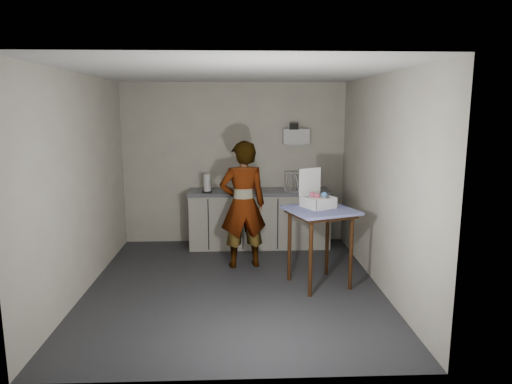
{
  "coord_description": "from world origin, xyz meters",
  "views": [
    {
      "loc": [
        0.05,
        -5.41,
        2.19
      ],
      "look_at": [
        0.29,
        0.45,
        1.11
      ],
      "focal_mm": 32.0,
      "sensor_mm": 36.0,
      "label": 1
    }
  ],
  "objects_px": {
    "kitchen_counter": "(259,220)",
    "dish_rack": "(297,186)",
    "soap_bottle": "(250,181)",
    "dark_bottle": "(247,183)",
    "side_table": "(320,219)",
    "standing_man": "(243,205)",
    "bakery_box": "(317,199)",
    "soda_can": "(253,187)",
    "paper_towel": "(207,183)"
  },
  "relations": [
    {
      "from": "side_table",
      "to": "standing_man",
      "type": "bearing_deg",
      "value": 122.39
    },
    {
      "from": "dark_bottle",
      "to": "dish_rack",
      "type": "xyz_separation_m",
      "value": [
        0.79,
        -0.08,
        -0.04
      ]
    },
    {
      "from": "soda_can",
      "to": "bakery_box",
      "type": "distance_m",
      "value": 1.72
    },
    {
      "from": "paper_towel",
      "to": "soap_bottle",
      "type": "bearing_deg",
      "value": 9.67
    },
    {
      "from": "paper_towel",
      "to": "dish_rack",
      "type": "distance_m",
      "value": 1.41
    },
    {
      "from": "side_table",
      "to": "dish_rack",
      "type": "relative_size",
      "value": 2.29
    },
    {
      "from": "side_table",
      "to": "dark_bottle",
      "type": "distance_m",
      "value": 1.95
    },
    {
      "from": "standing_man",
      "to": "bakery_box",
      "type": "distance_m",
      "value": 1.13
    },
    {
      "from": "bakery_box",
      "to": "kitchen_counter",
      "type": "bearing_deg",
      "value": 82.5
    },
    {
      "from": "paper_towel",
      "to": "soda_can",
      "type": "bearing_deg",
      "value": 5.58
    },
    {
      "from": "side_table",
      "to": "paper_towel",
      "type": "xyz_separation_m",
      "value": [
        -1.48,
        1.58,
        0.19
      ]
    },
    {
      "from": "dish_rack",
      "to": "side_table",
      "type": "bearing_deg",
      "value": -87.47
    },
    {
      "from": "dark_bottle",
      "to": "soda_can",
      "type": "bearing_deg",
      "value": -45.37
    },
    {
      "from": "soap_bottle",
      "to": "soda_can",
      "type": "relative_size",
      "value": 2.43
    },
    {
      "from": "bakery_box",
      "to": "paper_towel",
      "type": "bearing_deg",
      "value": 105.14
    },
    {
      "from": "dish_rack",
      "to": "bakery_box",
      "type": "xyz_separation_m",
      "value": [
        0.05,
        -1.56,
        0.11
      ]
    },
    {
      "from": "kitchen_counter",
      "to": "soap_bottle",
      "type": "relative_size",
      "value": 7.42
    },
    {
      "from": "soap_bottle",
      "to": "dish_rack",
      "type": "distance_m",
      "value": 0.75
    },
    {
      "from": "standing_man",
      "to": "bakery_box",
      "type": "relative_size",
      "value": 3.74
    },
    {
      "from": "standing_man",
      "to": "paper_towel",
      "type": "distance_m",
      "value": 1.02
    },
    {
      "from": "kitchen_counter",
      "to": "dark_bottle",
      "type": "bearing_deg",
      "value": 165.47
    },
    {
      "from": "bakery_box",
      "to": "side_table",
      "type": "bearing_deg",
      "value": -105.34
    },
    {
      "from": "standing_man",
      "to": "soda_can",
      "type": "relative_size",
      "value": 14.22
    },
    {
      "from": "side_table",
      "to": "standing_man",
      "type": "distance_m",
      "value": 1.19
    },
    {
      "from": "dark_bottle",
      "to": "dish_rack",
      "type": "relative_size",
      "value": 0.51
    },
    {
      "from": "bakery_box",
      "to": "standing_man",
      "type": "bearing_deg",
      "value": 116.13
    },
    {
      "from": "soda_can",
      "to": "bakery_box",
      "type": "height_order",
      "value": "bakery_box"
    },
    {
      "from": "soap_bottle",
      "to": "soda_can",
      "type": "xyz_separation_m",
      "value": [
        0.04,
        -0.04,
        -0.09
      ]
    },
    {
      "from": "standing_man",
      "to": "dish_rack",
      "type": "relative_size",
      "value": 4.13
    },
    {
      "from": "soda_can",
      "to": "bakery_box",
      "type": "relative_size",
      "value": 0.26
    },
    {
      "from": "soda_can",
      "to": "dish_rack",
      "type": "bearing_deg",
      "value": 0.78
    },
    {
      "from": "soap_bottle",
      "to": "dish_rack",
      "type": "bearing_deg",
      "value": -2.71
    },
    {
      "from": "standing_man",
      "to": "bakery_box",
      "type": "bearing_deg",
      "value": 135.76
    },
    {
      "from": "soap_bottle",
      "to": "bakery_box",
      "type": "distance_m",
      "value": 1.78
    },
    {
      "from": "kitchen_counter",
      "to": "bakery_box",
      "type": "distance_m",
      "value": 1.83
    },
    {
      "from": "soda_can",
      "to": "bakery_box",
      "type": "bearing_deg",
      "value": -64.12
    },
    {
      "from": "dish_rack",
      "to": "bakery_box",
      "type": "distance_m",
      "value": 1.56
    },
    {
      "from": "dish_rack",
      "to": "dark_bottle",
      "type": "bearing_deg",
      "value": 174.07
    },
    {
      "from": "soap_bottle",
      "to": "bakery_box",
      "type": "height_order",
      "value": "bakery_box"
    },
    {
      "from": "kitchen_counter",
      "to": "bakery_box",
      "type": "relative_size",
      "value": 4.75
    },
    {
      "from": "kitchen_counter",
      "to": "dish_rack",
      "type": "distance_m",
      "value": 0.81
    },
    {
      "from": "side_table",
      "to": "soap_bottle",
      "type": "xyz_separation_m",
      "value": [
        -0.82,
        1.7,
        0.21
      ]
    },
    {
      "from": "paper_towel",
      "to": "bakery_box",
      "type": "xyz_separation_m",
      "value": [
        1.46,
        -1.48,
        0.04
      ]
    },
    {
      "from": "dark_bottle",
      "to": "paper_towel",
      "type": "height_order",
      "value": "paper_towel"
    },
    {
      "from": "paper_towel",
      "to": "dark_bottle",
      "type": "bearing_deg",
      "value": 14.66
    },
    {
      "from": "dark_bottle",
      "to": "dish_rack",
      "type": "distance_m",
      "value": 0.8
    },
    {
      "from": "kitchen_counter",
      "to": "soda_can",
      "type": "height_order",
      "value": "soda_can"
    },
    {
      "from": "kitchen_counter",
      "to": "side_table",
      "type": "relative_size",
      "value": 2.29
    },
    {
      "from": "dark_bottle",
      "to": "side_table",
      "type": "bearing_deg",
      "value": -63.53
    },
    {
      "from": "standing_man",
      "to": "dish_rack",
      "type": "height_order",
      "value": "standing_man"
    }
  ]
}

